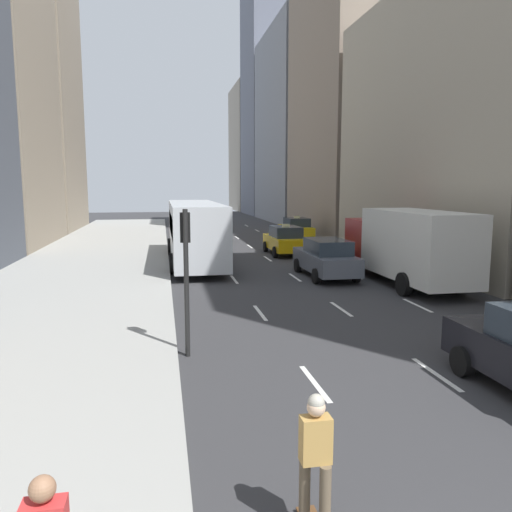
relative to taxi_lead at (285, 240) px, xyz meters
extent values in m
cube|color=#9E9E99|center=(-11.00, -0.58, -0.81)|extent=(8.00, 66.00, 0.15)
cube|color=white|center=(-4.20, -19.58, -0.87)|extent=(0.12, 2.00, 0.01)
cube|color=white|center=(-4.20, -13.58, -0.87)|extent=(0.12, 2.00, 0.01)
cube|color=white|center=(-4.20, -7.58, -0.87)|extent=(0.12, 2.00, 0.01)
cube|color=white|center=(-4.20, -1.58, -0.87)|extent=(0.12, 2.00, 0.01)
cube|color=white|center=(-4.20, 4.42, -0.87)|extent=(0.12, 2.00, 0.01)
cube|color=white|center=(-4.20, 10.42, -0.87)|extent=(0.12, 2.00, 0.01)
cube|color=white|center=(-4.20, 16.42, -0.87)|extent=(0.12, 2.00, 0.01)
cube|color=white|center=(-4.20, 22.42, -0.87)|extent=(0.12, 2.00, 0.01)
cube|color=white|center=(-1.40, -19.58, -0.87)|extent=(0.12, 2.00, 0.01)
cube|color=white|center=(-1.40, -13.58, -0.87)|extent=(0.12, 2.00, 0.01)
cube|color=white|center=(-1.40, -7.58, -0.87)|extent=(0.12, 2.00, 0.01)
cube|color=white|center=(-1.40, -1.58, -0.87)|extent=(0.12, 2.00, 0.01)
cube|color=white|center=(-1.40, 4.42, -0.87)|extent=(0.12, 2.00, 0.01)
cube|color=white|center=(-1.40, 10.42, -0.87)|extent=(0.12, 2.00, 0.01)
cube|color=white|center=(-1.40, 16.42, -0.87)|extent=(0.12, 2.00, 0.01)
cube|color=white|center=(-1.40, 22.42, -0.87)|extent=(0.12, 2.00, 0.01)
cube|color=white|center=(1.40, -13.58, -0.87)|extent=(0.12, 2.00, 0.01)
cube|color=white|center=(1.40, -7.58, -0.87)|extent=(0.12, 2.00, 0.01)
cube|color=white|center=(1.40, -1.58, -0.87)|extent=(0.12, 2.00, 0.01)
cube|color=white|center=(1.40, 4.42, -0.87)|extent=(0.12, 2.00, 0.01)
cube|color=white|center=(1.40, 10.42, -0.87)|extent=(0.12, 2.00, 0.01)
cube|color=white|center=(1.40, 16.42, -0.87)|extent=(0.12, 2.00, 0.01)
cube|color=white|center=(1.40, 22.42, -0.87)|extent=(0.12, 2.00, 0.01)
cube|color=gray|center=(-18.00, 20.41, 13.05)|extent=(6.00, 12.03, 27.86)
cube|color=#A89E89|center=(8.00, -4.52, 6.33)|extent=(6.00, 17.63, 14.42)
cube|color=gray|center=(8.00, 12.18, 14.72)|extent=(6.00, 14.31, 31.21)
cube|color=gray|center=(8.00, 28.65, 10.03)|extent=(6.00, 17.00, 21.82)
cube|color=slate|center=(8.00, 43.44, 16.43)|extent=(6.00, 11.73, 34.63)
cube|color=gray|center=(8.00, 56.69, 9.50)|extent=(6.00, 13.58, 20.76)
cube|color=yellow|center=(0.00, 0.07, -0.17)|extent=(1.80, 4.40, 0.76)
cube|color=#28333D|center=(0.00, -0.19, 0.53)|extent=(1.58, 2.29, 0.64)
cube|color=#F2E599|center=(0.00, -0.19, 0.92)|extent=(0.44, 0.20, 0.14)
cylinder|color=black|center=(-0.90, 1.43, -0.55)|extent=(0.22, 0.66, 0.66)
cylinder|color=black|center=(0.90, 1.43, -0.55)|extent=(0.22, 0.66, 0.66)
cylinder|color=black|center=(-0.90, -1.29, -0.55)|extent=(0.22, 0.66, 0.66)
cylinder|color=black|center=(0.90, -1.29, -0.55)|extent=(0.22, 0.66, 0.66)
cube|color=yellow|center=(2.80, 7.82, -0.17)|extent=(1.80, 4.40, 0.76)
cube|color=#28333D|center=(2.80, 7.56, 0.53)|extent=(1.58, 2.29, 0.64)
cube|color=#F2E599|center=(2.80, 7.56, 0.92)|extent=(0.44, 0.20, 0.14)
cylinder|color=black|center=(1.90, 9.19, -0.55)|extent=(0.22, 0.66, 0.66)
cylinder|color=black|center=(3.70, 9.19, -0.55)|extent=(0.22, 0.66, 0.66)
cylinder|color=black|center=(1.90, 6.46, -0.55)|extent=(0.22, 0.66, 0.66)
cylinder|color=black|center=(3.70, 6.46, -0.55)|extent=(0.22, 0.66, 0.66)
cube|color=#565B66|center=(0.00, -7.69, -0.15)|extent=(1.80, 4.80, 0.79)
cube|color=#28333D|center=(0.00, -7.98, 0.56)|extent=(1.58, 2.49, 0.64)
cylinder|color=black|center=(-0.90, -6.20, -0.55)|extent=(0.22, 0.66, 0.66)
cylinder|color=black|center=(0.90, -6.20, -0.55)|extent=(0.22, 0.66, 0.66)
cylinder|color=black|center=(-0.90, -9.18, -0.55)|extent=(0.22, 0.66, 0.66)
cylinder|color=black|center=(0.90, -9.18, -0.55)|extent=(0.22, 0.66, 0.66)
cylinder|color=black|center=(-0.90, -19.77, -0.55)|extent=(0.22, 0.66, 0.66)
cube|color=#B7BCC1|center=(-5.60, -2.46, 0.92)|extent=(2.50, 11.60, 2.90)
cube|color=#28333D|center=(-5.60, 3.29, 1.27)|extent=(2.30, 0.12, 1.40)
cube|color=#28333D|center=(-6.81, -2.46, 1.27)|extent=(0.08, 9.86, 1.10)
cube|color=yellow|center=(-5.60, 3.29, 2.17)|extent=(1.50, 0.10, 0.36)
cylinder|color=black|center=(-6.85, 1.14, -0.38)|extent=(0.30, 1.00, 1.00)
cylinder|color=black|center=(-4.35, 1.14, -0.38)|extent=(0.30, 1.00, 1.00)
cylinder|color=black|center=(-6.85, -5.65, -0.38)|extent=(0.30, 1.00, 1.00)
cylinder|color=black|center=(-4.35, -5.65, -0.38)|extent=(0.30, 1.00, 1.00)
cube|color=maroon|center=(2.80, -6.66, 0.62)|extent=(2.10, 2.40, 2.10)
cube|color=#28333D|center=(2.80, -5.51, 0.92)|extent=(1.90, 0.10, 0.90)
cube|color=silver|center=(2.80, -10.86, 0.92)|extent=(2.30, 6.00, 2.70)
cylinder|color=black|center=(1.75, -6.66, -0.43)|extent=(0.28, 0.90, 0.90)
cylinder|color=black|center=(3.85, -6.66, -0.43)|extent=(0.28, 0.90, 0.90)
cylinder|color=black|center=(1.65, -12.06, -0.43)|extent=(0.28, 0.90, 0.90)
cylinder|color=black|center=(3.95, -12.06, -0.43)|extent=(0.28, 0.90, 0.90)
cylinder|color=brown|center=(-5.66, -23.85, -0.40)|extent=(0.14, 0.14, 0.84)
cylinder|color=brown|center=(-5.48, -24.09, -0.40)|extent=(0.14, 0.14, 0.84)
cube|color=#B78C47|center=(-5.57, -23.97, 0.30)|extent=(0.36, 0.22, 0.56)
sphere|color=beige|center=(-5.57, -23.97, 0.70)|extent=(0.22, 0.22, 0.22)
sphere|color=#B2AD9E|center=(-5.57, -23.97, 0.76)|extent=(0.20, 0.20, 0.20)
sphere|color=#9E7051|center=(-8.30, -25.23, 0.81)|extent=(0.22, 0.22, 0.22)
cylinder|color=black|center=(-6.75, -17.37, 0.92)|extent=(0.12, 0.12, 3.60)
cube|color=black|center=(-6.75, -17.19, 2.27)|extent=(0.24, 0.20, 0.72)
sphere|color=red|center=(-6.75, -17.08, 2.50)|extent=(0.14, 0.14, 0.14)
sphere|color=#4C3F14|center=(-6.75, -17.08, 2.27)|extent=(0.14, 0.14, 0.14)
sphere|color=#198C2D|center=(-6.75, -17.08, 2.04)|extent=(0.14, 0.14, 0.14)
camera|label=1|loc=(-7.28, -29.25, 3.26)|focal=35.00mm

